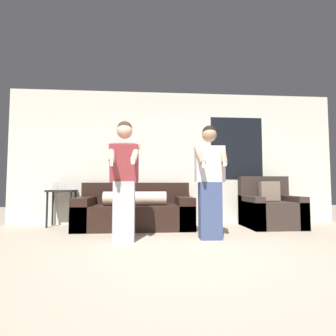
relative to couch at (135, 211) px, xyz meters
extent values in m
plane|color=tan|center=(0.81, -2.14, -0.29)|extent=(14.00, 14.00, 0.00)
cube|color=beige|center=(0.81, 0.52, 1.06)|extent=(6.67, 0.06, 2.70)
cube|color=black|center=(2.09, 0.49, 1.26)|extent=(1.10, 0.01, 1.30)
cube|color=black|center=(0.00, -0.04, -0.08)|extent=(2.05, 0.98, 0.42)
cube|color=black|center=(0.00, 0.33, 0.33)|extent=(2.05, 0.22, 0.40)
cube|color=black|center=(-0.89, -0.04, -0.01)|extent=(0.28, 0.98, 0.56)
cube|color=black|center=(0.89, -0.04, -0.01)|extent=(0.28, 0.98, 0.56)
cylinder|color=#CCB299|center=(0.00, -0.17, 0.25)|extent=(1.10, 0.24, 0.24)
cube|color=#332823|center=(2.49, -0.16, -0.06)|extent=(0.95, 0.85, 0.47)
cube|color=#332823|center=(2.49, 0.17, 0.42)|extent=(0.95, 0.20, 0.47)
cube|color=#332823|center=(2.11, -0.16, -0.01)|extent=(0.18, 0.85, 0.57)
cube|color=#332823|center=(2.88, -0.16, -0.01)|extent=(0.18, 0.85, 0.57)
cube|color=#7A6656|center=(2.49, -0.09, 0.37)|extent=(0.36, 0.14, 0.36)
cube|color=black|center=(-1.40, 0.28, 0.37)|extent=(0.50, 0.37, 0.04)
cylinder|color=black|center=(-1.61, 0.13, 0.03)|extent=(0.04, 0.04, 0.65)
cylinder|color=black|center=(-1.19, 0.13, 0.03)|extent=(0.04, 0.04, 0.65)
cylinder|color=black|center=(-1.61, 0.42, 0.03)|extent=(0.04, 0.04, 0.65)
cylinder|color=black|center=(-1.19, 0.42, 0.03)|extent=(0.04, 0.04, 0.65)
cube|color=beige|center=(-1.52, 0.26, 0.46)|extent=(0.10, 0.02, 0.17)
cube|color=beige|center=(-1.40, 0.28, 0.45)|extent=(0.13, 0.02, 0.15)
cube|color=#B2B2B7|center=(-0.10, -1.14, 0.12)|extent=(0.29, 0.24, 0.83)
cube|color=#99383D|center=(-0.10, -1.17, 0.80)|extent=(0.39, 0.34, 0.56)
sphere|color=#DBAD8E|center=(-0.10, -1.19, 1.23)|extent=(0.22, 0.22, 0.22)
sphere|color=#3D2819|center=(-0.10, -1.18, 1.27)|extent=(0.21, 0.21, 0.21)
cylinder|color=#DBAD8E|center=(-0.26, -1.32, 0.91)|extent=(0.13, 0.36, 0.31)
cube|color=white|center=(-0.24, -1.47, 0.79)|extent=(0.04, 0.04, 0.13)
cylinder|color=#DBAD8E|center=(0.06, -1.32, 0.91)|extent=(0.14, 0.36, 0.31)
cube|color=white|center=(0.03, -1.47, 0.79)|extent=(0.04, 0.04, 0.08)
cube|color=#384770|center=(1.13, -1.07, 0.12)|extent=(0.32, 0.25, 0.82)
cube|color=silver|center=(1.13, -1.07, 0.79)|extent=(0.42, 0.24, 0.53)
sphere|color=#A37A5B|center=(1.13, -1.07, 1.22)|extent=(0.22, 0.22, 0.22)
sphere|color=black|center=(1.13, -1.06, 1.26)|extent=(0.21, 0.21, 0.21)
cylinder|color=#A37A5B|center=(0.95, -1.22, 0.90)|extent=(0.13, 0.36, 0.31)
cube|color=white|center=(0.97, -1.37, 0.78)|extent=(0.04, 0.04, 0.13)
cylinder|color=#A37A5B|center=(1.29, -1.23, 0.90)|extent=(0.15, 0.36, 0.31)
cube|color=white|center=(1.26, -1.38, 0.78)|extent=(0.05, 0.04, 0.08)
camera|label=1|loc=(0.22, -4.84, 0.48)|focal=28.00mm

